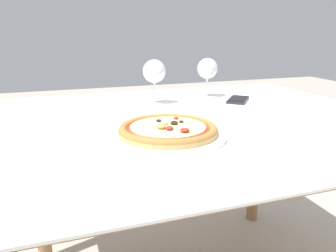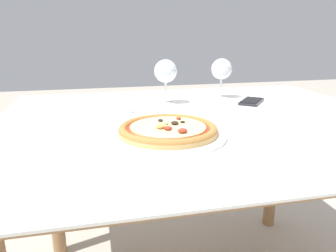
# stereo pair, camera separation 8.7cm
# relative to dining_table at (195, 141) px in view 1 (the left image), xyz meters

# --- Properties ---
(dining_table) EXTENTS (1.30, 1.06, 0.73)m
(dining_table) POSITION_rel_dining_table_xyz_m (0.00, 0.00, 0.00)
(dining_table) COLOR #997047
(dining_table) RESTS_ON ground_plane
(pizza_plate) EXTENTS (0.31, 0.31, 0.04)m
(pizza_plate) POSITION_rel_dining_table_xyz_m (-0.15, -0.16, 0.10)
(pizza_plate) COLOR white
(pizza_plate) RESTS_ON dining_table
(fork) EXTENTS (0.04, 0.17, 0.00)m
(fork) POSITION_rel_dining_table_xyz_m (-0.22, 0.10, 0.08)
(fork) COLOR silver
(fork) RESTS_ON dining_table
(wine_glass_far_left) EXTENTS (0.09, 0.09, 0.16)m
(wine_glass_far_left) POSITION_rel_dining_table_xyz_m (0.18, 0.31, 0.20)
(wine_glass_far_left) COLOR silver
(wine_glass_far_left) RESTS_ON dining_table
(wine_glass_far_right) EXTENTS (0.09, 0.09, 0.17)m
(wine_glass_far_right) POSITION_rel_dining_table_xyz_m (-0.07, 0.25, 0.20)
(wine_glass_far_right) COLOR silver
(wine_glass_far_right) RESTS_ON dining_table
(cell_phone) EXTENTS (0.15, 0.16, 0.01)m
(cell_phone) POSITION_rel_dining_table_xyz_m (0.27, 0.19, 0.09)
(cell_phone) COLOR #232328
(cell_phone) RESTS_ON dining_table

